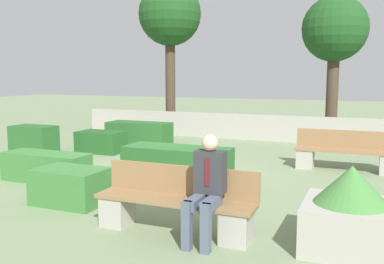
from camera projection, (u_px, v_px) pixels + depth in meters
The scene contains 14 objects.
ground_plane at pixel (162, 177), 8.78m from camera, with size 60.00×60.00×0.00m, color gray.
perimeter_wall at pixel (241, 127), 14.07m from camera, with size 11.60×0.30×0.81m.
bench_front at pixel (175, 207), 5.66m from camera, with size 2.19×0.49×0.87m.
bench_left_side at pixel (346, 155), 9.35m from camera, with size 2.18×0.49×0.87m.
person_seated_man at pixel (207, 184), 5.28m from camera, with size 0.38×0.63×1.35m.
hedge_block_near_left at pixel (46, 167), 8.42m from camera, with size 1.77×0.63×0.57m.
hedge_block_near_right at pixel (101, 142), 11.61m from camera, with size 1.23×0.76×0.57m.
hedge_block_mid_left at pixel (34, 141), 10.93m from camera, with size 1.13×0.63×0.80m.
hedge_block_mid_right at pixel (139, 133), 12.98m from camera, with size 1.95×0.78×0.67m.
hedge_block_far_left at pixel (71, 186), 6.94m from camera, with size 1.13×0.76×0.58m.
hedge_block_far_right at pixel (177, 165), 8.29m from camera, with size 2.09×0.78×0.70m.
planter_corner_left at pixel (350, 212), 5.07m from camera, with size 1.07×1.07×1.03m.
tree_leftmost at pixel (170, 17), 15.60m from camera, with size 2.29×2.29×5.44m.
tree_center_left at pixel (335, 32), 14.16m from camera, with size 2.17×2.17×4.70m.
Camera 1 is at (3.88, -7.68, 2.07)m, focal length 40.00 mm.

